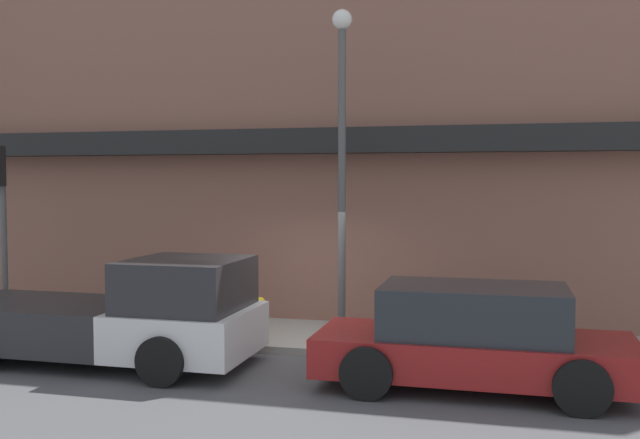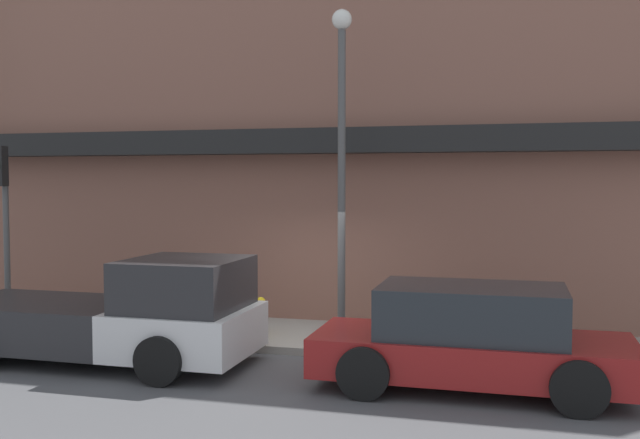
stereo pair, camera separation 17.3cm
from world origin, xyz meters
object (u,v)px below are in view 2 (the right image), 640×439
(pickup_truck, at_px, (119,316))
(street_lamp, at_px, (342,138))
(fire_hydrant, at_px, (261,316))
(traffic_light, at_px, (3,202))
(parked_car, at_px, (471,339))

(pickup_truck, height_order, street_lamp, street_lamp)
(fire_hydrant, xyz_separation_m, traffic_light, (-5.32, -0.51, 2.13))
(street_lamp, bearing_deg, fire_hydrant, 173.10)
(pickup_truck, relative_size, traffic_light, 1.48)
(parked_car, relative_size, fire_hydrant, 6.50)
(street_lamp, xyz_separation_m, traffic_light, (-6.94, -0.32, -1.21))
(traffic_light, bearing_deg, pickup_truck, -24.74)
(parked_car, height_order, fire_hydrant, parked_car)
(fire_hydrant, bearing_deg, street_lamp, -6.90)
(traffic_light, bearing_deg, street_lamp, 2.60)
(street_lamp, height_order, traffic_light, street_lamp)
(parked_car, distance_m, street_lamp, 4.39)
(fire_hydrant, relative_size, street_lamp, 0.12)
(traffic_light, bearing_deg, parked_car, -10.02)
(parked_car, bearing_deg, traffic_light, 170.13)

